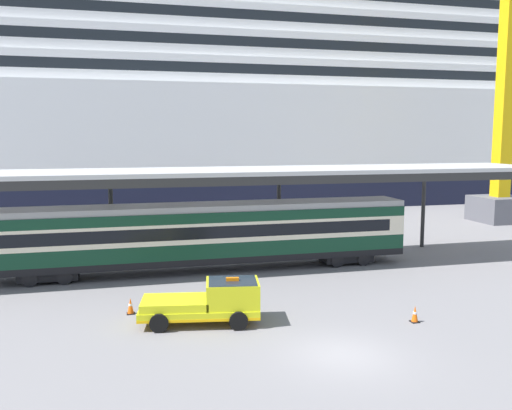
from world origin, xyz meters
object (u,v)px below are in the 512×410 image
object	(u,v)px
train_carriage	(206,233)
service_truck	(211,301)
traffic_cone_mid	(415,314)
cruise_ship	(213,84)
traffic_cone_near	(130,306)

from	to	relation	value
train_carriage	service_truck	xyz separation A→B (m)	(-1.26, -9.20, -1.32)
traffic_cone_mid	service_truck	bearing A→B (deg)	166.13
train_carriage	service_truck	world-z (taller)	train_carriage
cruise_ship	train_carriage	bearing A→B (deg)	-100.66
service_truck	traffic_cone_near	size ratio (longest dim) A/B	7.18
service_truck	train_carriage	bearing A→B (deg)	82.23
cruise_ship	service_truck	world-z (taller)	cruise_ship
traffic_cone_near	traffic_cone_mid	world-z (taller)	traffic_cone_near
service_truck	traffic_cone_mid	world-z (taller)	service_truck
cruise_ship	traffic_cone_near	distance (m)	50.43
cruise_ship	traffic_cone_near	bearing A→B (deg)	-104.56
cruise_ship	service_truck	bearing A→B (deg)	-100.12
cruise_ship	train_carriage	distance (m)	42.27
service_truck	traffic_cone_mid	xyz separation A→B (m)	(8.71, -2.15, -0.63)
train_carriage	traffic_cone_near	world-z (taller)	train_carriage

